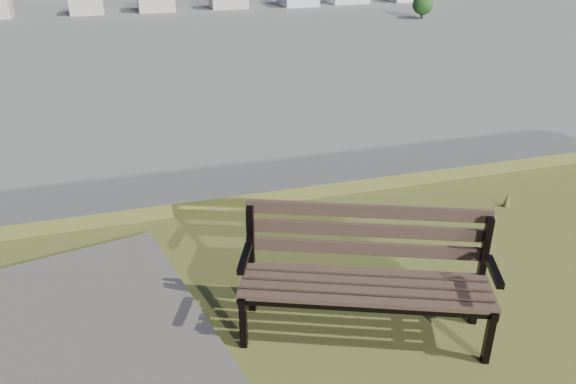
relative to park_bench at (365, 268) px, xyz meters
name	(u,v)px	position (x,y,z in m)	size (l,w,h in m)	color
park_bench	(365,268)	(0.00, 0.00, 0.00)	(1.93, 1.24, 0.97)	#453228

